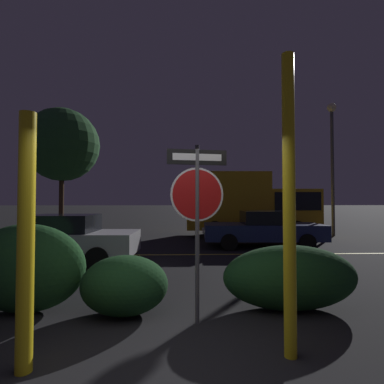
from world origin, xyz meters
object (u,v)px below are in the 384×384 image
object	(u,v)px
hedge_bush_3	(290,277)
street_lamp	(332,149)
yellow_pole_left	(26,240)
passing_car_2	(60,239)
yellow_pole_right	(289,203)
hedge_bush_2	(125,285)
stop_sign	(197,198)
hedge_bush_1	(26,268)
passing_car_3	(263,229)
delivery_truck	(249,203)
tree_0	(62,145)

from	to	relation	value
hedge_bush_3	street_lamp	size ratio (longest dim) A/B	0.32
yellow_pole_left	passing_car_2	world-z (taller)	yellow_pole_left
hedge_bush_3	street_lamp	bearing A→B (deg)	59.49
yellow_pole_right	hedge_bush_2	xyz separation A→B (m)	(-2.10, 1.32, -1.27)
yellow_pole_right	hedge_bush_3	bearing A→B (deg)	69.84
stop_sign	yellow_pole_left	world-z (taller)	yellow_pole_left
street_lamp	passing_car_2	bearing A→B (deg)	-149.84
hedge_bush_1	street_lamp	world-z (taller)	street_lamp
passing_car_3	delivery_truck	size ratio (longest dim) A/B	0.72
hedge_bush_1	tree_0	size ratio (longest dim) A/B	0.23
hedge_bush_3	delivery_truck	distance (m)	10.23
stop_sign	tree_0	xyz separation A→B (m)	(-8.47, 16.58, 3.85)
hedge_bush_3	stop_sign	bearing A→B (deg)	-161.83
yellow_pole_left	hedge_bush_3	bearing A→B (deg)	26.09
stop_sign	hedge_bush_2	distance (m)	1.78
passing_car_2	street_lamp	size ratio (longest dim) A/B	0.65
hedge_bush_1	yellow_pole_left	bearing A→B (deg)	-63.43
yellow_pole_left	street_lamp	bearing A→B (deg)	51.58
delivery_truck	hedge_bush_2	bearing A→B (deg)	-22.02
yellow_pole_left	tree_0	xyz separation A→B (m)	(-6.64, 17.72, 4.31)
delivery_truck	hedge_bush_3	bearing A→B (deg)	-8.53
stop_sign	passing_car_2	size ratio (longest dim) A/B	0.58
yellow_pole_left	delivery_truck	bearing A→B (deg)	66.72
yellow_pole_right	tree_0	bearing A→B (deg)	118.38
yellow_pole_right	tree_0	distance (m)	20.31
hedge_bush_1	yellow_pole_right	bearing A→B (deg)	-22.09
stop_sign	tree_0	bearing A→B (deg)	108.62
hedge_bush_1	tree_0	xyz separation A→B (m)	(-5.79, 16.03, 4.96)
passing_car_3	tree_0	world-z (taller)	tree_0
yellow_pole_right	hedge_bush_1	xyz separation A→B (m)	(-3.68, 1.49, -1.03)
hedge_bush_2	street_lamp	xyz separation A→B (m)	(8.59, 10.24, 3.99)
yellow_pole_left	delivery_truck	world-z (taller)	delivery_truck
tree_0	passing_car_2	bearing A→B (deg)	-68.60
hedge_bush_3	tree_0	world-z (taller)	tree_0
hedge_bush_1	street_lamp	xyz separation A→B (m)	(10.17, 10.07, 3.75)
hedge_bush_1	tree_0	distance (m)	17.75
yellow_pole_right	passing_car_2	bearing A→B (deg)	132.01
hedge_bush_2	hedge_bush_1	bearing A→B (deg)	173.86
yellow_pole_left	hedge_bush_2	bearing A→B (deg)	64.12
delivery_truck	tree_0	world-z (taller)	tree_0
yellow_pole_left	yellow_pole_right	xyz separation A→B (m)	(2.83, 0.19, 0.39)
hedge_bush_1	street_lamp	bearing A→B (deg)	44.72
stop_sign	delivery_truck	world-z (taller)	delivery_truck
hedge_bush_2	passing_car_2	bearing A→B (deg)	123.49
hedge_bush_1	hedge_bush_3	xyz separation A→B (m)	(4.21, -0.04, -0.18)
yellow_pole_left	yellow_pole_right	bearing A→B (deg)	3.94
hedge_bush_3	yellow_pole_left	bearing A→B (deg)	-153.91
passing_car_2	delivery_truck	bearing A→B (deg)	-44.91
stop_sign	hedge_bush_3	size ratio (longest dim) A/B	1.18
hedge_bush_3	delivery_truck	bearing A→B (deg)	80.61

